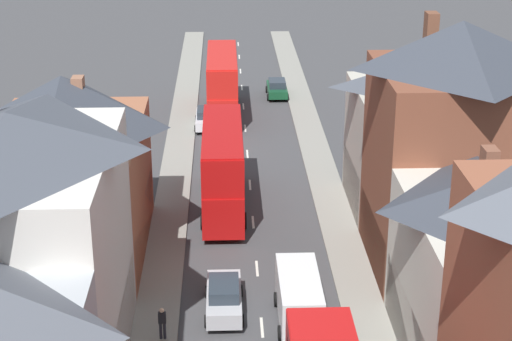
{
  "coord_description": "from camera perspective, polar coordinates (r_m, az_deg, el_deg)",
  "views": [
    {
      "loc": [
        -1.64,
        -11.32,
        21.93
      ],
      "look_at": [
        0.32,
        39.64,
        1.96
      ],
      "focal_mm": 60.0,
      "sensor_mm": 36.0,
      "label": 1
    }
  ],
  "objects": [
    {
      "name": "car_parked_right_a",
      "position": [
        77.29,
        1.41,
        5.51
      ],
      "size": [
        1.9,
        4.14,
        1.59
      ],
      "color": "#144728",
      "rests_on": "ground"
    },
    {
      "name": "pavement_right",
      "position": [
        54.37,
        5.11,
        -2.41
      ],
      "size": [
        2.2,
        104.0,
        0.14
      ],
      "primitive_type": "cube",
      "color": "gray",
      "rests_on": "ground"
    },
    {
      "name": "pavement_left",
      "position": [
        54.06,
        -5.69,
        -2.58
      ],
      "size": [
        2.2,
        104.0,
        0.14
      ],
      "primitive_type": "cube",
      "color": "gray",
      "rests_on": "ground"
    },
    {
      "name": "double_decker_bus_far_approaching",
      "position": [
        71.41,
        -2.27,
        5.84
      ],
      "size": [
        2.74,
        10.8,
        5.3
      ],
      "color": "red",
      "rests_on": "ground"
    },
    {
      "name": "car_near_silver",
      "position": [
        68.94,
        -3.31,
        3.52
      ],
      "size": [
        1.9,
        4.29,
        1.63
      ],
      "color": "silver",
      "rests_on": "ground"
    },
    {
      "name": "double_decker_bus_mid_street",
      "position": [
        53.05,
        -2.23,
        0.25
      ],
      "size": [
        2.74,
        10.8,
        5.3
      ],
      "color": "#B70F0F",
      "rests_on": "ground"
    },
    {
      "name": "car_mid_black",
      "position": [
        42.45,
        -2.15,
        -8.39
      ],
      "size": [
        1.9,
        4.58,
        1.7
      ],
      "color": "#B7BABF",
      "rests_on": "ground"
    },
    {
      "name": "pedestrian_mid_right",
      "position": [
        40.29,
        -6.27,
        -9.99
      ],
      "size": [
        0.36,
        0.22,
        1.61
      ],
      "color": "#23232D",
      "rests_on": "pavement_left"
    },
    {
      "name": "delivery_van",
      "position": [
        41.44,
        2.89,
        -8.44
      ],
      "size": [
        2.2,
        5.2,
        2.41
      ],
      "color": "white",
      "rests_on": "ground"
    },
    {
      "name": "centre_line_dashes",
      "position": [
        52.18,
        -0.2,
        -3.46
      ],
      "size": [
        0.14,
        97.8,
        0.01
      ],
      "color": "silver",
      "rests_on": "ground"
    }
  ]
}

